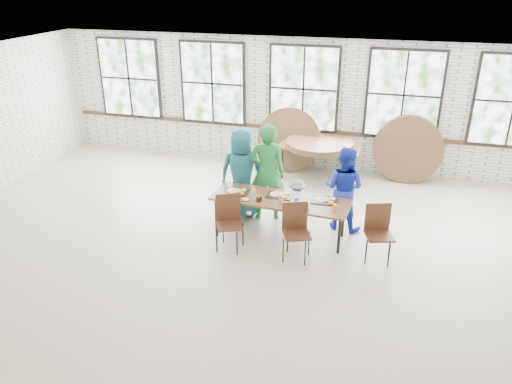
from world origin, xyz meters
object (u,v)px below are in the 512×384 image
Objects in this scene: storage_table at (319,149)px; chair_near_left at (229,217)px; chair_near_right at (296,226)px; dining_table at (280,201)px.

chair_near_left is at bearing -102.40° from storage_table.
chair_near_left is 1.00× the size of chair_near_right.
chair_near_right is (0.39, -0.57, -0.13)m from dining_table.
chair_near_right is (1.15, -0.01, 0.00)m from chair_near_left.
chair_near_left and chair_near_right have the same top height.
storage_table is (0.22, 2.92, -0.00)m from dining_table.
chair_near_right is 3.50m from storage_table.
chair_near_right is at bearing -24.92° from chair_near_left.
dining_table and storage_table have the same top height.
chair_near_right reaches higher than dining_table.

